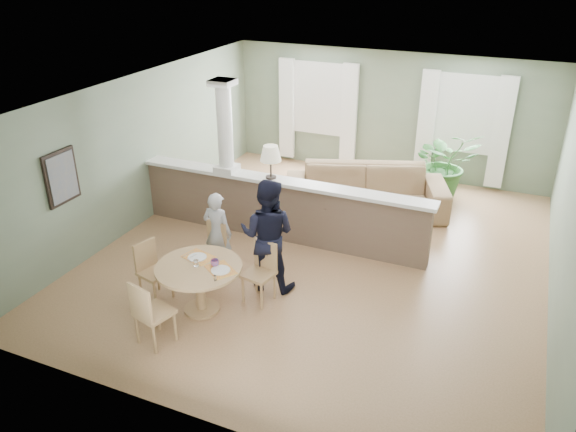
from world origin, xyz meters
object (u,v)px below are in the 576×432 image
at_px(houseplant, 445,163).
at_px(child_person, 218,233).
at_px(chair_side, 151,268).
at_px(sofa, 365,191).
at_px(chair_far_man, 261,269).
at_px(chair_near, 149,311).
at_px(chair_far_boy, 213,246).
at_px(man_person, 268,235).
at_px(dining_table, 200,275).

bearing_deg(houseplant, child_person, -122.11).
bearing_deg(chair_side, child_person, -11.01).
bearing_deg(sofa, chair_far_man, -118.96).
xyz_separation_m(sofa, houseplant, (1.24, 1.41, 0.27)).
bearing_deg(houseplant, chair_far_man, -110.34).
xyz_separation_m(sofa, chair_near, (-1.38, -4.93, 0.07)).
distance_m(houseplant, chair_far_boy, 5.28).
xyz_separation_m(chair_far_man, chair_near, (-0.83, -1.52, 0.02)).
height_order(sofa, man_person, man_person).
distance_m(houseplant, child_person, 5.17).
height_order(chair_far_boy, child_person, child_person).
distance_m(sofa, chair_side, 4.48).
xyz_separation_m(chair_near, chair_side, (-0.64, 0.93, -0.03)).
relative_size(sofa, man_person, 1.75).
bearing_deg(chair_far_boy, sofa, 74.28).
height_order(houseplant, chair_far_man, houseplant).
distance_m(sofa, chair_near, 5.12).
distance_m(chair_near, child_person, 1.97).
distance_m(chair_far_man, chair_side, 1.59).
bearing_deg(houseplant, man_person, -112.29).
bearing_deg(sofa, chair_side, -136.63).
distance_m(houseplant, dining_table, 5.95).
bearing_deg(dining_table, chair_far_man, 43.69).
bearing_deg(chair_far_boy, chair_near, -74.22).
relative_size(chair_far_boy, chair_near, 0.92).
bearing_deg(man_person, houseplant, -119.78).
height_order(chair_near, chair_side, chair_near).
xyz_separation_m(houseplant, dining_table, (-2.43, -5.43, -0.14)).
xyz_separation_m(chair_side, man_person, (1.42, 0.92, 0.38)).
bearing_deg(sofa, houseplant, 29.01).
bearing_deg(chair_side, chair_far_boy, -12.21).
bearing_deg(man_person, chair_near, 59.65).
distance_m(dining_table, chair_far_boy, 1.01).
xyz_separation_m(dining_table, chair_near, (-0.19, -0.91, -0.06)).
xyz_separation_m(sofa, chair_side, (-2.02, -4.00, 0.04)).
bearing_deg(man_person, dining_table, 50.61).
bearing_deg(houseplant, chair_far_boy, -121.75).
distance_m(sofa, chair_far_boy, 3.44).
xyz_separation_m(sofa, chair_far_man, (-0.55, -3.40, 0.05)).
height_order(houseplant, chair_side, houseplant).
distance_m(houseplant, man_person, 4.85).
bearing_deg(sofa, chair_far_boy, -136.41).
height_order(houseplant, dining_table, houseplant).
height_order(sofa, chair_far_man, chair_far_man).
bearing_deg(chair_near, child_person, -71.43).
bearing_deg(chair_far_boy, chair_far_man, -7.37).
relative_size(chair_near, child_person, 0.70).
bearing_deg(dining_table, chair_side, 178.48).
bearing_deg(man_person, chair_far_man, 91.51).
relative_size(chair_far_boy, child_person, 0.64).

